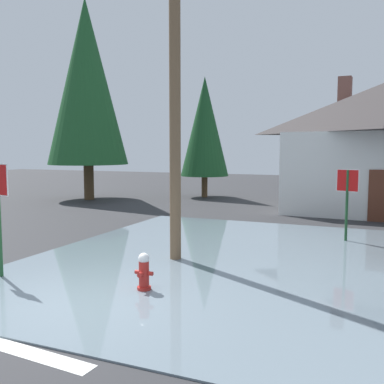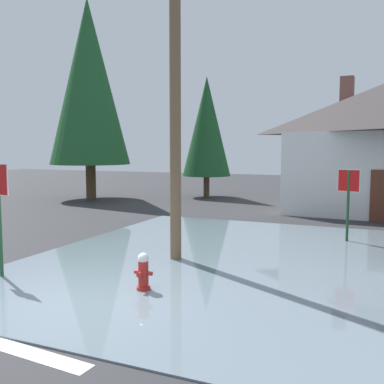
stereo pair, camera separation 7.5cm
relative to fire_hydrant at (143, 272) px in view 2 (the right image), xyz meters
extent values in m
cube|color=#2D2D30|center=(-0.78, -1.16, -0.43)|extent=(80.00, 80.00, 0.10)
cube|color=slate|center=(0.40, 2.96, -0.36)|extent=(8.82, 11.34, 0.03)
cube|color=silver|center=(-0.70, -2.87, -0.37)|extent=(3.21, 0.54, 0.01)
cylinder|color=#1E4C28|center=(-3.30, -0.41, 0.85)|extent=(0.08, 0.08, 2.46)
cylinder|color=#AD231E|center=(0.00, 0.00, -0.33)|extent=(0.28, 0.28, 0.09)
cylinder|color=#AD231E|center=(0.00, 0.00, -0.03)|extent=(0.20, 0.20, 0.50)
sphere|color=white|center=(0.00, 0.00, 0.28)|extent=(0.22, 0.22, 0.22)
cylinder|color=#AD231E|center=(-0.15, 0.00, -0.01)|extent=(0.09, 0.08, 0.08)
cylinder|color=#AD231E|center=(0.15, 0.00, -0.01)|extent=(0.09, 0.08, 0.08)
cylinder|color=#AD231E|center=(0.00, -0.14, -0.01)|extent=(0.10, 0.09, 0.10)
cylinder|color=brown|center=(-0.46, 2.45, 4.57)|extent=(0.28, 0.28, 9.89)
cylinder|color=#1E4C28|center=(3.36, 6.40, 0.71)|extent=(0.08, 0.08, 2.17)
cube|color=white|center=(3.36, 6.40, 1.48)|extent=(0.64, 0.22, 0.67)
cube|color=red|center=(3.36, 6.40, 1.48)|extent=(0.61, 0.22, 0.63)
cube|color=brown|center=(2.62, 14.99, 4.80)|extent=(0.63, 0.63, 2.04)
cube|color=#592D1E|center=(4.39, 10.66, 0.62)|extent=(1.00, 0.11, 2.00)
cylinder|color=#4C3823|center=(-4.97, 16.08, 0.24)|extent=(0.34, 0.34, 1.24)
cone|color=#194723|center=(-4.97, 16.08, 3.67)|extent=(2.75, 2.75, 5.63)
cylinder|color=#4C3823|center=(-10.43, 12.53, 0.60)|extent=(0.54, 0.54, 1.95)
cone|color=#1E5128|center=(-10.43, 12.53, 6.00)|extent=(4.33, 4.33, 8.87)
camera|label=1|loc=(4.12, -7.33, 2.42)|focal=40.82mm
camera|label=2|loc=(4.19, -7.30, 2.42)|focal=40.82mm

